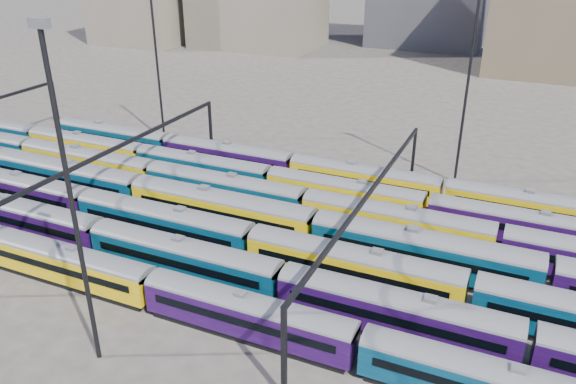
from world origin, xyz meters
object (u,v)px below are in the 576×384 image
at_px(rake_1, 99,234).
at_px(rake_2, 86,202).
at_px(rake_0, 152,284).
at_px(mast_2, 70,195).

bearing_deg(rake_1, rake_2, 140.70).
height_order(rake_0, rake_2, rake_2).
xyz_separation_m(rake_1, rake_2, (-6.11, 5.00, 0.08)).
relative_size(rake_2, mast_2, 4.87).
distance_m(rake_0, rake_2, 19.07).
distance_m(rake_2, mast_2, 26.02).
bearing_deg(rake_2, rake_1, -39.30).
height_order(rake_0, mast_2, mast_2).
distance_m(rake_1, mast_2, 19.34).
bearing_deg(mast_2, rake_0, 89.30).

